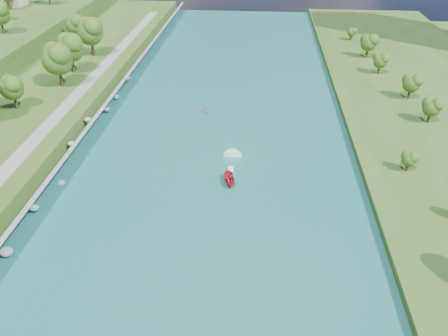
{
  "coord_description": "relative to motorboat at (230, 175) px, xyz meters",
  "views": [
    {
      "loc": [
        8.79,
        -48.92,
        42.84
      ],
      "look_at": [
        3.38,
        14.03,
        2.5
      ],
      "focal_mm": 35.0,
      "sensor_mm": 36.0,
      "label": 1
    }
  ],
  "objects": [
    {
      "name": "river_water",
      "position": [
        -4.35,
        5.58,
        -0.76
      ],
      "size": [
        55.0,
        240.0,
        0.1
      ],
      "primitive_type": "cube",
      "color": "#1A5D64",
      "rests_on": "ground"
    },
    {
      "name": "riprap_bank",
      "position": [
        -30.18,
        4.99,
        0.98
      ],
      "size": [
        3.84,
        236.0,
        4.21
      ],
      "color": "slate",
      "rests_on": "ground"
    },
    {
      "name": "ground",
      "position": [
        -4.35,
        -14.42,
        -0.81
      ],
      "size": [
        260.0,
        260.0,
        0.0
      ],
      "primitive_type": "plane",
      "color": "#2D5119",
      "rests_on": "ground"
    },
    {
      "name": "motorboat",
      "position": [
        0.0,
        0.0,
        0.0
      ],
      "size": [
        3.6,
        19.04,
        2.09
      ],
      "rotation": [
        0.0,
        0.0,
        3.35
      ],
      "color": "red",
      "rests_on": "river_water"
    },
    {
      "name": "riverside_path",
      "position": [
        -36.85,
        5.58,
        2.74
      ],
      "size": [
        3.0,
        200.0,
        0.1
      ],
      "primitive_type": "cube",
      "color": "gray",
      "rests_on": "berm_west"
    },
    {
      "name": "raft",
      "position": [
        -7.69,
        26.64,
        -0.36
      ],
      "size": [
        3.07,
        3.31,
        1.55
      ],
      "rotation": [
        0.0,
        0.0,
        0.57
      ],
      "color": "#94979C",
      "rests_on": "river_water"
    }
  ]
}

